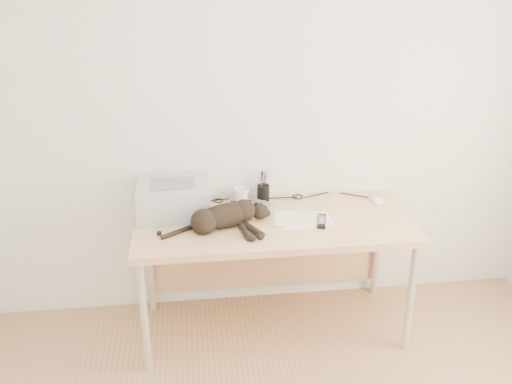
{
  "coord_description": "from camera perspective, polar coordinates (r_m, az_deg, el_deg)",
  "views": [
    {
      "loc": [
        -0.47,
        -1.53,
        2.19
      ],
      "look_at": [
        -0.11,
        1.34,
        0.95
      ],
      "focal_mm": 40.0,
      "sensor_mm": 36.0,
      "label": 1
    }
  ],
  "objects": [
    {
      "name": "cable_tangle",
      "position": [
        3.57,
        1.04,
        -0.64
      ],
      "size": [
        1.36,
        0.07,
        0.01
      ],
      "primitive_type": null,
      "color": "black",
      "rests_on": "desk"
    },
    {
      "name": "pen_cup",
      "position": [
        3.53,
        0.73,
        -0.07
      ],
      "size": [
        0.08,
        0.08,
        0.19
      ],
      "color": "black",
      "rests_on": "desk"
    },
    {
      "name": "papers",
      "position": [
        3.31,
        4.74,
        -2.78
      ],
      "size": [
        0.35,
        0.27,
        0.01
      ],
      "color": "white",
      "rests_on": "desk"
    },
    {
      "name": "printer",
      "position": [
        3.37,
        -8.25,
        -0.68
      ],
      "size": [
        0.42,
        0.36,
        0.2
      ],
      "color": "#AEAEB3",
      "rests_on": "desk"
    },
    {
      "name": "remote_grey",
      "position": [
        3.49,
        0.64,
        -1.11
      ],
      "size": [
        0.13,
        0.16,
        0.02
      ],
      "primitive_type": "cube",
      "rotation": [
        0.0,
        0.0,
        0.59
      ],
      "color": "gray",
      "rests_on": "desk"
    },
    {
      "name": "cat",
      "position": [
        3.19,
        -3.34,
        -2.58
      ],
      "size": [
        0.64,
        0.33,
        0.15
      ],
      "rotation": [
        0.0,
        0.0,
        0.35
      ],
      "color": "black",
      "rests_on": "desk"
    },
    {
      "name": "mouse",
      "position": [
        3.6,
        12.03,
        -0.69
      ],
      "size": [
        0.07,
        0.12,
        0.04
      ],
      "primitive_type": "ellipsoid",
      "rotation": [
        0.0,
        0.0,
        0.02
      ],
      "color": "white",
      "rests_on": "desk"
    },
    {
      "name": "mug",
      "position": [
        3.5,
        -1.48,
        -0.36
      ],
      "size": [
        0.14,
        0.14,
        0.09
      ],
      "primitive_type": "imported",
      "rotation": [
        0.0,
        0.0,
        0.92
      ],
      "color": "white",
      "rests_on": "desk"
    },
    {
      "name": "remote_black",
      "position": [
        3.29,
        6.58,
        -2.92
      ],
      "size": [
        0.09,
        0.17,
        0.02
      ],
      "primitive_type": "cube",
      "rotation": [
        0.0,
        0.0,
        -0.26
      ],
      "color": "black",
      "rests_on": "desk"
    },
    {
      "name": "desk",
      "position": [
        3.43,
        1.54,
        -4.27
      ],
      "size": [
        1.6,
        0.7,
        0.74
      ],
      "color": "#DBB180",
      "rests_on": "floor"
    },
    {
      "name": "wall_back",
      "position": [
        3.43,
        0.98,
        8.2
      ],
      "size": [
        3.5,
        0.0,
        3.5
      ],
      "primitive_type": "plane",
      "rotation": [
        1.57,
        0.0,
        0.0
      ],
      "color": "silver",
      "rests_on": "floor"
    }
  ]
}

